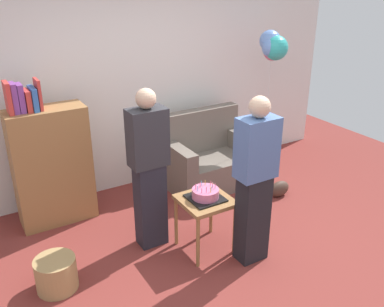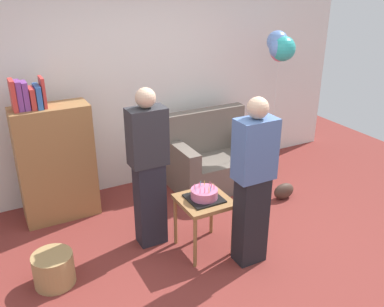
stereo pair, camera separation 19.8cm
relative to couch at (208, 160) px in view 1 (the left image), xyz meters
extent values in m
plane|color=maroon|center=(-0.75, -1.48, -0.34)|extent=(8.00, 8.00, 0.00)
cube|color=silver|center=(-0.75, 0.57, 1.01)|extent=(6.00, 0.10, 2.70)
cube|color=#6B6056|center=(0.00, -0.06, -0.14)|extent=(1.10, 0.70, 0.40)
cube|color=#6B6056|center=(0.00, 0.21, 0.34)|extent=(1.10, 0.16, 0.56)
cube|color=#6B6056|center=(-0.47, -0.06, 0.18)|extent=(0.16, 0.70, 0.24)
cube|color=#6B6056|center=(0.47, -0.06, 0.18)|extent=(0.16, 0.70, 0.24)
cube|color=olive|center=(-1.91, 0.13, 0.31)|extent=(0.80, 0.36, 1.30)
cube|color=red|center=(-2.23, 0.13, 1.12)|extent=(0.04, 0.20, 0.31)
cube|color=#7F3D93|center=(-2.18, 0.13, 1.11)|extent=(0.05, 0.17, 0.30)
cube|color=#7F3D93|center=(-2.12, 0.13, 1.10)|extent=(0.05, 0.18, 0.28)
cube|color=red|center=(-2.06, 0.13, 1.07)|extent=(0.05, 0.21, 0.21)
cube|color=#3366B7|center=(-2.00, 0.13, 1.08)|extent=(0.05, 0.24, 0.23)
cube|color=red|center=(-1.95, 0.13, 1.11)|extent=(0.03, 0.20, 0.31)
cube|color=olive|center=(-0.80, -1.18, 0.21)|extent=(0.48, 0.48, 0.04)
cylinder|color=olive|center=(-1.01, -1.39, -0.08)|extent=(0.04, 0.04, 0.53)
cylinder|color=olive|center=(-0.59, -1.39, -0.08)|extent=(0.04, 0.04, 0.53)
cylinder|color=olive|center=(-1.01, -0.97, -0.08)|extent=(0.04, 0.04, 0.53)
cylinder|color=olive|center=(-0.59, -0.97, -0.08)|extent=(0.04, 0.04, 0.53)
cube|color=black|center=(-0.80, -1.18, 0.24)|extent=(0.32, 0.32, 0.02)
cylinder|color=#D66B93|center=(-0.80, -1.18, 0.29)|extent=(0.26, 0.26, 0.09)
cylinder|color=#EA668C|center=(-0.72, -1.19, 0.36)|extent=(0.01, 0.01, 0.05)
cylinder|color=#EA668C|center=(-0.71, -1.14, 0.36)|extent=(0.01, 0.01, 0.05)
cylinder|color=#F2CC4C|center=(-0.76, -1.11, 0.36)|extent=(0.01, 0.01, 0.05)
cylinder|color=#66B2E5|center=(-0.79, -1.10, 0.36)|extent=(0.01, 0.01, 0.05)
cylinder|color=#EA668C|center=(-0.82, -1.13, 0.36)|extent=(0.01, 0.01, 0.06)
cylinder|color=#EA668C|center=(-0.88, -1.14, 0.36)|extent=(0.01, 0.01, 0.06)
cylinder|color=#66B2E5|center=(-0.88, -1.18, 0.36)|extent=(0.01, 0.01, 0.06)
cylinder|color=#EA668C|center=(-0.87, -1.23, 0.36)|extent=(0.01, 0.01, 0.05)
cylinder|color=#EA668C|center=(-0.83, -1.24, 0.36)|extent=(0.01, 0.01, 0.06)
cylinder|color=#F2CC4C|center=(-0.79, -1.26, 0.36)|extent=(0.01, 0.01, 0.06)
cylinder|color=#66B2E5|center=(-0.76, -1.24, 0.36)|extent=(0.01, 0.01, 0.06)
cylinder|color=#EA668C|center=(-0.71, -1.22, 0.36)|extent=(0.01, 0.01, 0.06)
cube|color=#23232D|center=(-1.21, -0.82, 0.10)|extent=(0.28, 0.20, 0.88)
cube|color=#2D2D33|center=(-1.21, -0.82, 0.82)|extent=(0.36, 0.22, 0.56)
sphere|color=#D1A889|center=(-1.21, -0.82, 1.19)|extent=(0.19, 0.19, 0.19)
cube|color=black|center=(-0.49, -1.53, 0.10)|extent=(0.28, 0.20, 0.88)
cube|color=#4C6BA3|center=(-0.49, -1.53, 0.82)|extent=(0.36, 0.22, 0.56)
sphere|color=#D1A889|center=(-0.49, -1.53, 1.19)|extent=(0.19, 0.19, 0.19)
cylinder|color=#A88451|center=(-2.23, -1.01, -0.19)|extent=(0.36, 0.36, 0.30)
ellipsoid|color=#473328|center=(0.57, -0.75, -0.24)|extent=(0.28, 0.14, 0.20)
cylinder|color=silver|center=(0.88, -0.06, 0.46)|extent=(0.00, 0.00, 1.60)
sphere|color=#668ED6|center=(0.85, -0.06, 1.44)|extent=(0.27, 0.27, 0.27)
sphere|color=#668ED6|center=(0.83, -0.13, 1.37)|extent=(0.26, 0.26, 0.26)
sphere|color=#D65B84|center=(0.86, -0.11, 1.33)|extent=(0.24, 0.24, 0.24)
sphere|color=#2DADA8|center=(0.87, -0.15, 1.37)|extent=(0.31, 0.31, 0.31)
camera|label=1|loc=(-2.74, -4.18, 2.25)|focal=39.68mm
camera|label=2|loc=(-2.56, -4.27, 2.25)|focal=39.68mm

